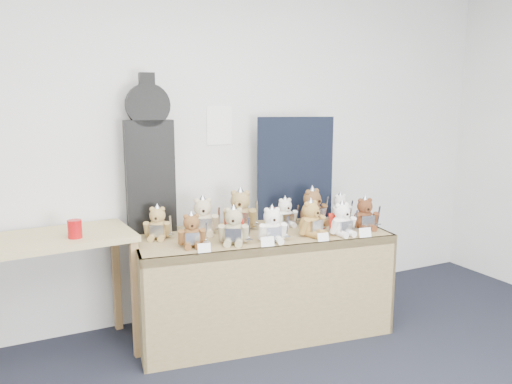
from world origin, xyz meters
name	(u,v)px	position (x,y,z in m)	size (l,w,h in m)	color
room_shell	(219,125)	(0.38, 2.49, 1.50)	(6.00, 6.00, 6.00)	white
display_table	(264,257)	(0.47, 1.89, 0.59)	(1.88, 0.99, 0.75)	olive
side_table	(52,256)	(-0.92, 2.17, 0.71)	(1.05, 0.63, 0.84)	tan
guitar_case	(150,156)	(-0.22, 2.34, 1.30)	(0.35, 0.13, 1.13)	black
navy_board	(295,168)	(0.92, 2.24, 1.16)	(0.61, 0.02, 0.82)	black
red_cup	(75,229)	(-0.78, 2.06, 0.90)	(0.09, 0.09, 0.12)	#B10B0F
teddy_front_far_left	(192,232)	(-0.09, 1.85, 0.85)	(0.20, 0.19, 0.25)	brown
teddy_front_left	(234,227)	(0.19, 1.79, 0.86)	(0.22, 0.23, 0.28)	tan
teddy_front_centre	(272,226)	(0.44, 1.72, 0.86)	(0.22, 0.20, 0.27)	white
teddy_front_right	(311,220)	(0.76, 1.74, 0.86)	(0.24, 0.21, 0.29)	#A87F3F
teddy_front_far_right	(342,220)	(0.96, 1.65, 0.85)	(0.22, 0.18, 0.27)	white
teddy_front_end	(365,215)	(1.22, 1.72, 0.86)	(0.22, 0.20, 0.27)	brown
teddy_back_left	(203,218)	(0.09, 2.11, 0.87)	(0.25, 0.23, 0.30)	beige
teddy_back_centre_left	(240,212)	(0.38, 2.11, 0.88)	(0.27, 0.27, 0.34)	#A18450
teddy_back_centre_right	(285,213)	(0.73, 2.06, 0.85)	(0.20, 0.17, 0.25)	white
teddy_back_right	(313,208)	(0.94, 2.00, 0.88)	(0.27, 0.24, 0.32)	brown
teddy_back_end	(340,208)	(1.21, 2.02, 0.85)	(0.20, 0.16, 0.24)	silver
teddy_back_far_left	(158,224)	(-0.24, 2.13, 0.85)	(0.20, 0.21, 0.26)	tan
entry_card_a	(204,248)	(-0.07, 1.68, 0.78)	(0.08, 0.00, 0.06)	white
entry_card_b	(268,242)	(0.35, 1.62, 0.78)	(0.09, 0.00, 0.07)	white
entry_card_c	(323,237)	(0.75, 1.57, 0.78)	(0.08, 0.00, 0.06)	white
entry_card_d	(365,233)	(1.07, 1.52, 0.78)	(0.09, 0.00, 0.07)	white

